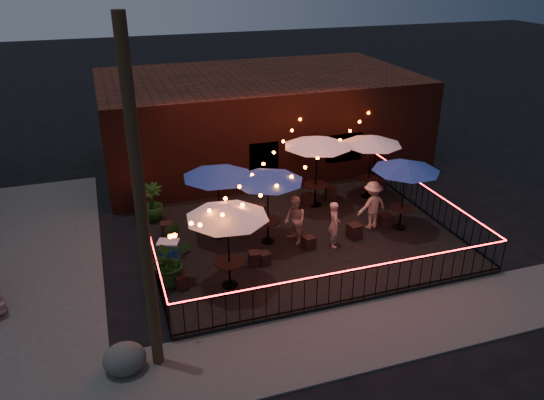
{
  "coord_description": "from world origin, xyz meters",
  "views": [
    {
      "loc": [
        -5.95,
        -12.82,
        8.87
      ],
      "look_at": [
        -0.74,
        2.8,
        1.24
      ],
      "focal_mm": 35.0,
      "sensor_mm": 36.0,
      "label": 1
    }
  ],
  "objects_px": {
    "cafe_table_2": "(268,177)",
    "cafe_table_4": "(406,166)",
    "cafe_table_5": "(372,141)",
    "cafe_table_1": "(218,172)",
    "utility_pole": "(142,213)",
    "boulder": "(125,359)",
    "cafe_table_3": "(317,142)",
    "cafe_table_0": "(227,213)",
    "cooler": "(169,253)"
  },
  "relations": [
    {
      "from": "cafe_table_5",
      "to": "cafe_table_0",
      "type": "bearing_deg",
      "value": -147.28
    },
    {
      "from": "cafe_table_1",
      "to": "cafe_table_5",
      "type": "bearing_deg",
      "value": 11.98
    },
    {
      "from": "utility_pole",
      "to": "cafe_table_5",
      "type": "bearing_deg",
      "value": 36.52
    },
    {
      "from": "cafe_table_1",
      "to": "cooler",
      "type": "distance_m",
      "value": 3.02
    },
    {
      "from": "cooler",
      "to": "cafe_table_3",
      "type": "bearing_deg",
      "value": 43.91
    },
    {
      "from": "utility_pole",
      "to": "cooler",
      "type": "bearing_deg",
      "value": 77.59
    },
    {
      "from": "cafe_table_5",
      "to": "cafe_table_4",
      "type": "bearing_deg",
      "value": -93.73
    },
    {
      "from": "cafe_table_1",
      "to": "cafe_table_4",
      "type": "xyz_separation_m",
      "value": [
        6.11,
        -1.4,
        -0.03
      ]
    },
    {
      "from": "cafe_table_2",
      "to": "cafe_table_4",
      "type": "relative_size",
      "value": 0.87
    },
    {
      "from": "cafe_table_1",
      "to": "cafe_table_5",
      "type": "distance_m",
      "value": 6.43
    },
    {
      "from": "cafe_table_3",
      "to": "boulder",
      "type": "relative_size",
      "value": 2.93
    },
    {
      "from": "cafe_table_3",
      "to": "cafe_table_4",
      "type": "distance_m",
      "value": 3.4
    },
    {
      "from": "cafe_table_0",
      "to": "cafe_table_5",
      "type": "distance_m",
      "value": 7.99
    },
    {
      "from": "cafe_table_2",
      "to": "boulder",
      "type": "xyz_separation_m",
      "value": [
        -5.0,
        -4.59,
        -2.12
      ]
    },
    {
      "from": "cafe_table_4",
      "to": "boulder",
      "type": "distance_m",
      "value": 10.71
    },
    {
      "from": "utility_pole",
      "to": "cafe_table_4",
      "type": "bearing_deg",
      "value": 24.17
    },
    {
      "from": "utility_pole",
      "to": "cafe_table_2",
      "type": "distance_m",
      "value": 6.39
    },
    {
      "from": "utility_pole",
      "to": "cafe_table_5",
      "type": "height_order",
      "value": "utility_pole"
    },
    {
      "from": "cafe_table_2",
      "to": "cooler",
      "type": "bearing_deg",
      "value": -172.32
    },
    {
      "from": "cafe_table_4",
      "to": "boulder",
      "type": "relative_size",
      "value": 3.13
    },
    {
      "from": "cooler",
      "to": "cafe_table_2",
      "type": "bearing_deg",
      "value": 28.04
    },
    {
      "from": "cafe_table_5",
      "to": "boulder",
      "type": "height_order",
      "value": "cafe_table_5"
    },
    {
      "from": "cafe_table_2",
      "to": "cooler",
      "type": "distance_m",
      "value": 3.88
    },
    {
      "from": "cafe_table_0",
      "to": "cafe_table_5",
      "type": "bearing_deg",
      "value": 32.72
    },
    {
      "from": "boulder",
      "to": "cafe_table_5",
      "type": "bearing_deg",
      "value": 34.53
    },
    {
      "from": "cafe_table_0",
      "to": "cafe_table_2",
      "type": "relative_size",
      "value": 1.13
    },
    {
      "from": "cafe_table_1",
      "to": "cafe_table_2",
      "type": "height_order",
      "value": "same"
    },
    {
      "from": "cafe_table_0",
      "to": "cafe_table_4",
      "type": "bearing_deg",
      "value": 13.6
    },
    {
      "from": "cafe_table_2",
      "to": "cafe_table_1",
      "type": "bearing_deg",
      "value": 148.58
    },
    {
      "from": "cafe_table_0",
      "to": "cafe_table_2",
      "type": "height_order",
      "value": "cafe_table_0"
    },
    {
      "from": "cafe_table_4",
      "to": "cafe_table_5",
      "type": "xyz_separation_m",
      "value": [
        0.18,
        2.74,
        0.02
      ]
    },
    {
      "from": "boulder",
      "to": "cafe_table_4",
      "type": "bearing_deg",
      "value": 22.7
    },
    {
      "from": "utility_pole",
      "to": "cafe_table_4",
      "type": "distance_m",
      "value": 9.9
    },
    {
      "from": "cafe_table_1",
      "to": "cafe_table_5",
      "type": "relative_size",
      "value": 1.13
    },
    {
      "from": "cafe_table_5",
      "to": "cafe_table_1",
      "type": "bearing_deg",
      "value": -168.02
    },
    {
      "from": "cafe_table_1",
      "to": "cooler",
      "type": "relative_size",
      "value": 3.45
    },
    {
      "from": "cafe_table_3",
      "to": "utility_pole",
      "type": "bearing_deg",
      "value": -135.66
    },
    {
      "from": "cafe_table_5",
      "to": "cooler",
      "type": "xyz_separation_m",
      "value": [
        -8.2,
        -2.65,
        -1.91
      ]
    },
    {
      "from": "cafe_table_3",
      "to": "cafe_table_5",
      "type": "bearing_deg",
      "value": 1.66
    },
    {
      "from": "cafe_table_4",
      "to": "cooler",
      "type": "bearing_deg",
      "value": 179.4
    },
    {
      "from": "utility_pole",
      "to": "cafe_table_2",
      "type": "relative_size",
      "value": 3.12
    },
    {
      "from": "utility_pole",
      "to": "cafe_table_1",
      "type": "relative_size",
      "value": 2.78
    },
    {
      "from": "utility_pole",
      "to": "cafe_table_3",
      "type": "height_order",
      "value": "utility_pole"
    },
    {
      "from": "boulder",
      "to": "cafe_table_3",
      "type": "bearing_deg",
      "value": 41.52
    },
    {
      "from": "cafe_table_1",
      "to": "cafe_table_4",
      "type": "bearing_deg",
      "value": -12.92
    },
    {
      "from": "cafe_table_2",
      "to": "cafe_table_3",
      "type": "bearing_deg",
      "value": 39.46
    },
    {
      "from": "cafe_table_5",
      "to": "utility_pole",
      "type": "bearing_deg",
      "value": -143.48
    },
    {
      "from": "utility_pole",
      "to": "cooler",
      "type": "relative_size",
      "value": 9.57
    },
    {
      "from": "cafe_table_3",
      "to": "cafe_table_5",
      "type": "height_order",
      "value": "cafe_table_3"
    },
    {
      "from": "cafe_table_1",
      "to": "cafe_table_5",
      "type": "xyz_separation_m",
      "value": [
        6.29,
        1.33,
        -0.01
      ]
    }
  ]
}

